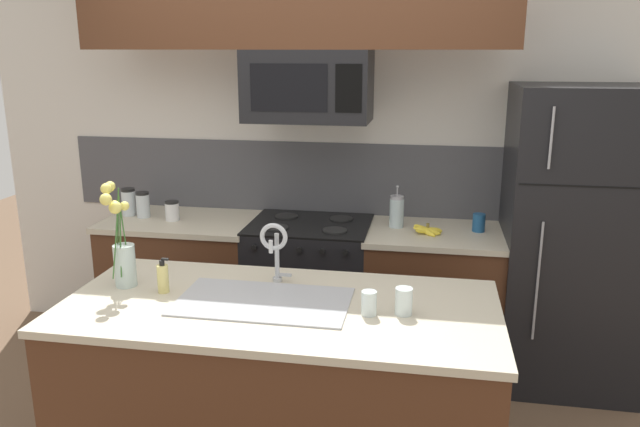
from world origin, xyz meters
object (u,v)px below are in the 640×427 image
Objects in this scene: microwave at (308,86)px; storage_jar_medium at (143,205)px; storage_jar_short at (172,211)px; spare_glass at (404,301)px; storage_jar_tall at (129,202)px; stove_range at (310,291)px; french_press at (397,212)px; banana_bunch at (427,230)px; drinking_glass at (369,303)px; flower_vase at (122,252)px; refrigerator at (571,239)px; dish_soap_bottle at (163,278)px; coffee_tin at (479,223)px; sink_faucet at (275,245)px.

microwave is 4.37× the size of storage_jar_medium.
spare_glass is at bearing -38.36° from storage_jar_short.
stove_range is at bearing -1.42° from storage_jar_tall.
french_press reaches higher than storage_jar_tall.
spare_glass reaches higher than banana_bunch.
stove_range is 1.48m from drinking_glass.
flower_vase reaches higher than french_press.
refrigerator reaches higher than spare_glass.
storage_jar_short is at bearing 138.21° from drinking_glass.
stove_range is at bearing 69.90° from dish_soap_bottle.
french_press is 2.43× the size of coffee_tin.
coffee_tin is (1.94, 0.09, -0.01)m from storage_jar_short.
sink_faucet is at bearing -125.74° from banana_bunch.
banana_bunch is at bearing -2.63° from storage_jar_tall.
drinking_glass is at bearing -68.64° from stove_range.
spare_glass is (0.65, -1.25, -0.81)m from microwave.
refrigerator reaches higher than storage_jar_tall.
spare_glass is (1.77, -1.27, -0.03)m from storage_jar_medium.
sink_faucet is at bearing -39.81° from storage_jar_tall.
drinking_glass is (0.51, -1.28, -0.82)m from microwave.
storage_jar_tall is at bearing -179.51° from coffee_tin.
storage_jar_tall is at bearing 115.71° from flower_vase.
storage_jar_short reaches higher than stove_range.
banana_bunch is 1.15× the size of dish_soap_bottle.
banana_bunch is 0.38× the size of flower_vase.
dish_soap_bottle reaches higher than storage_jar_short.
flower_vase is (0.58, -1.21, 0.08)m from storage_jar_tall.
microwave reaches higher than flower_vase.
stove_range is 1.35m from storage_jar_tall.
coffee_tin is at bearing 19.77° from banana_bunch.
storage_jar_tall is at bearing 168.24° from storage_jar_short.
refrigerator is at bearing 50.98° from drinking_glass.
flower_vase is (-1.70, -1.23, 0.11)m from coffee_tin.
storage_jar_short is (0.34, -0.07, -0.03)m from storage_jar_tall.
banana_bunch is (0.74, -0.04, -0.85)m from microwave.
drinking_glass is at bearing -41.79° from storage_jar_short.
storage_jar_short is 1.21× the size of drinking_glass.
sink_faucet is at bearing 158.93° from spare_glass.
storage_jar_medium is 1.56m from sink_faucet.
flower_vase is (-0.21, 0.04, 0.10)m from dish_soap_bottle.
french_press is 1.61m from dish_soap_bottle.
dish_soap_bottle is at bearing 177.23° from spare_glass.
dish_soap_bottle is at bearing -135.62° from banana_bunch.
storage_jar_short is 1.45m from french_press.
banana_bunch is at bearing -0.72° from storage_jar_short.
microwave is 2.43× the size of sink_faucet.
microwave is at bearing -89.84° from stove_range.
banana_bunch is at bearing 38.71° from flower_vase.
refrigerator is 1.88m from sink_faucet.
french_press is (0.54, 0.08, -0.77)m from microwave.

